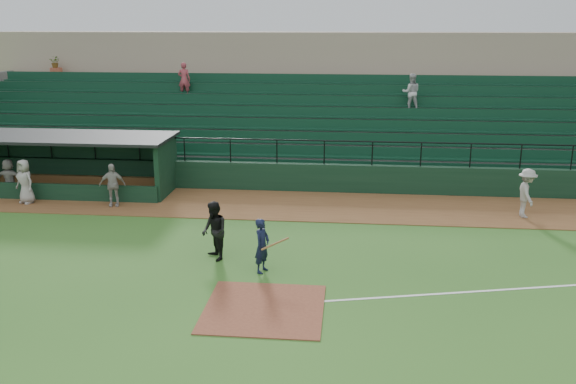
# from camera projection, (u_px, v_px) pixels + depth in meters

# --- Properties ---
(ground) EXTENTS (90.00, 90.00, 0.00)m
(ground) POSITION_uv_depth(u_px,v_px,m) (269.00, 292.00, 16.43)
(ground) COLOR #2E5F1E
(ground) RESTS_ON ground
(warning_track) EXTENTS (40.00, 4.00, 0.03)m
(warning_track) POSITION_uv_depth(u_px,v_px,m) (296.00, 205.00, 24.09)
(warning_track) COLOR brown
(warning_track) RESTS_ON ground
(home_plate_dirt) EXTENTS (3.00, 3.00, 0.03)m
(home_plate_dirt) POSITION_uv_depth(u_px,v_px,m) (264.00, 308.00, 15.47)
(home_plate_dirt) COLOR brown
(home_plate_dirt) RESTS_ON ground
(foul_line) EXTENTS (17.49, 4.44, 0.01)m
(foul_line) POSITION_uv_depth(u_px,v_px,m) (563.00, 286.00, 16.80)
(foul_line) COLOR white
(foul_line) RESTS_ON ground
(stadium_structure) EXTENTS (38.00, 13.08, 6.40)m
(stadium_structure) POSITION_uv_depth(u_px,v_px,m) (310.00, 116.00, 31.57)
(stadium_structure) COLOR black
(stadium_structure) RESTS_ON ground
(dugout) EXTENTS (8.90, 3.20, 2.42)m
(dugout) POSITION_uv_depth(u_px,v_px,m) (73.00, 159.00, 26.18)
(dugout) COLOR black
(dugout) RESTS_ON ground
(batter_at_plate) EXTENTS (1.08, 0.71, 1.61)m
(batter_at_plate) POSITION_uv_depth(u_px,v_px,m) (262.00, 246.00, 17.55)
(batter_at_plate) COLOR black
(batter_at_plate) RESTS_ON ground
(umpire) EXTENTS (1.05, 1.11, 1.81)m
(umpire) POSITION_uv_depth(u_px,v_px,m) (214.00, 231.00, 18.46)
(umpire) COLOR black
(umpire) RESTS_ON ground
(runner) EXTENTS (0.69, 1.19, 1.82)m
(runner) POSITION_uv_depth(u_px,v_px,m) (526.00, 193.00, 22.39)
(runner) COLOR #9D9893
(runner) RESTS_ON warning_track
(dugout_player_a) EXTENTS (1.06, 0.62, 1.69)m
(dugout_player_a) POSITION_uv_depth(u_px,v_px,m) (112.00, 185.00, 23.77)
(dugout_player_a) COLOR #A7A29C
(dugout_player_a) RESTS_ON warning_track
(dugout_player_b) EXTENTS (1.02, 0.86, 1.76)m
(dugout_player_b) POSITION_uv_depth(u_px,v_px,m) (25.00, 181.00, 24.14)
(dugout_player_b) COLOR #A29D98
(dugout_player_b) RESTS_ON warning_track
(dugout_player_c) EXTENTS (1.49, 0.56, 1.58)m
(dugout_player_c) POSITION_uv_depth(u_px,v_px,m) (9.00, 178.00, 25.08)
(dugout_player_c) COLOR gray
(dugout_player_c) RESTS_ON warning_track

